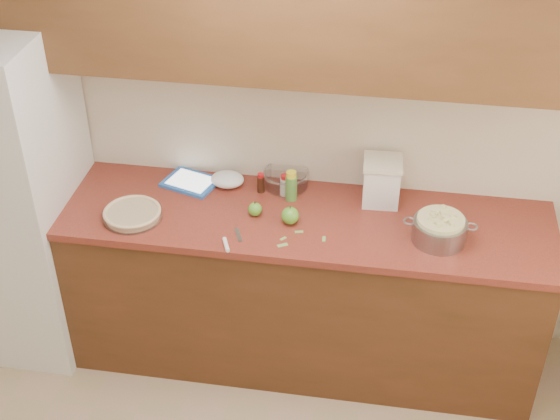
% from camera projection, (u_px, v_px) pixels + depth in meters
% --- Properties ---
extents(room_shell, '(3.60, 3.60, 3.60)m').
position_uv_depth(room_shell, '(211.00, 388.00, 2.42)').
color(room_shell, tan).
rests_on(room_shell, ground).
extents(counter_run, '(2.64, 0.68, 0.92)m').
position_uv_depth(counter_run, '(284.00, 285.00, 4.09)').
color(counter_run, '#592E19').
rests_on(counter_run, ground).
extents(fridge, '(0.70, 0.70, 1.80)m').
position_uv_depth(fridge, '(6.00, 196.00, 3.99)').
color(fridge, silver).
rests_on(fridge, ground).
extents(pie, '(0.29, 0.29, 0.05)m').
position_uv_depth(pie, '(132.00, 214.00, 3.79)').
color(pie, silver).
rests_on(pie, counter_run).
extents(colander, '(0.34, 0.25, 0.13)m').
position_uv_depth(colander, '(439.00, 230.00, 3.62)').
color(colander, gray).
rests_on(colander, counter_run).
extents(flour_canister, '(0.20, 0.20, 0.23)m').
position_uv_depth(flour_canister, '(382.00, 181.00, 3.85)').
color(flour_canister, white).
rests_on(flour_canister, counter_run).
extents(tablet, '(0.31, 0.27, 0.02)m').
position_uv_depth(tablet, '(191.00, 182.00, 4.04)').
color(tablet, blue).
rests_on(tablet, counter_run).
extents(paring_knife, '(0.10, 0.20, 0.02)m').
position_uv_depth(paring_knife, '(228.00, 243.00, 3.62)').
color(paring_knife, gray).
rests_on(paring_knife, counter_run).
extents(lemon_bottle, '(0.06, 0.06, 0.16)m').
position_uv_depth(lemon_bottle, '(291.00, 186.00, 3.89)').
color(lemon_bottle, '#4C8C38').
rests_on(lemon_bottle, counter_run).
extents(cinnamon_shaker, '(0.05, 0.05, 0.12)m').
position_uv_depth(cinnamon_shaker, '(285.00, 185.00, 3.94)').
color(cinnamon_shaker, beige).
rests_on(cinnamon_shaker, counter_run).
extents(vanilla_bottle, '(0.04, 0.04, 0.11)m').
position_uv_depth(vanilla_bottle, '(261.00, 183.00, 3.96)').
color(vanilla_bottle, black).
rests_on(vanilla_bottle, counter_run).
extents(mixing_bowl, '(0.24, 0.24, 0.09)m').
position_uv_depth(mixing_bowl, '(286.00, 178.00, 4.01)').
color(mixing_bowl, silver).
rests_on(mixing_bowl, counter_run).
extents(paper_towel, '(0.18, 0.15, 0.07)m').
position_uv_depth(paper_towel, '(227.00, 179.00, 4.02)').
color(paper_towel, white).
rests_on(paper_towel, counter_run).
extents(apple_left, '(0.07, 0.07, 0.08)m').
position_uv_depth(apple_left, '(255.00, 209.00, 3.80)').
color(apple_left, '#549829').
rests_on(apple_left, counter_run).
extents(apple_center, '(0.09, 0.09, 0.10)m').
position_uv_depth(apple_center, '(290.00, 216.00, 3.74)').
color(apple_center, '#549829').
rests_on(apple_center, counter_run).
extents(peel_a, '(0.03, 0.03, 0.00)m').
position_uv_depth(peel_a, '(283.00, 239.00, 3.66)').
color(peel_a, '#7DAC53').
rests_on(peel_a, counter_run).
extents(peel_b, '(0.02, 0.04, 0.00)m').
position_uv_depth(peel_b, '(324.00, 239.00, 3.66)').
color(peel_b, '#7DAC53').
rests_on(peel_b, counter_run).
extents(peel_c, '(0.04, 0.02, 0.00)m').
position_uv_depth(peel_c, '(299.00, 232.00, 3.70)').
color(peel_c, '#7DAC53').
rests_on(peel_c, counter_run).
extents(peel_d, '(0.05, 0.04, 0.00)m').
position_uv_depth(peel_d, '(283.00, 245.00, 3.62)').
color(peel_d, '#7DAC53').
rests_on(peel_d, counter_run).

